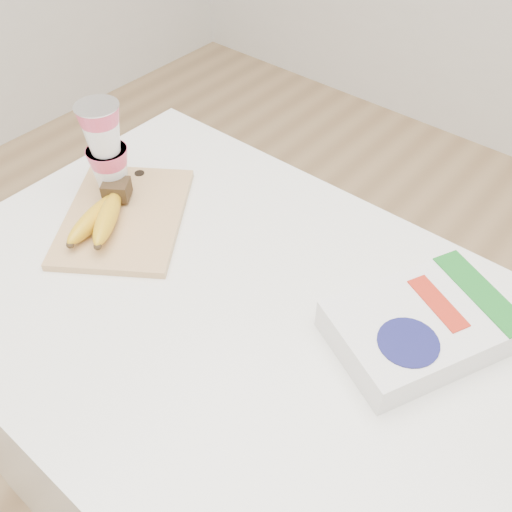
{
  "coord_description": "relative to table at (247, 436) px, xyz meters",
  "views": [
    {
      "loc": [
        0.39,
        -0.44,
        1.53
      ],
      "look_at": [
        -0.04,
        0.08,
        0.86
      ],
      "focal_mm": 40.0,
      "sensor_mm": 36.0,
      "label": 1
    }
  ],
  "objects": [
    {
      "name": "cutting_board",
      "position": [
        -0.32,
        0.03,
        0.42
      ],
      "size": [
        0.34,
        0.36,
        0.01
      ],
      "primitive_type": "cube",
      "rotation": [
        0.0,
        0.0,
        0.61
      ],
      "color": "tan",
      "rests_on": "table"
    },
    {
      "name": "bananas",
      "position": [
        -0.33,
        -0.01,
        0.44
      ],
      "size": [
        0.15,
        0.19,
        0.05
      ],
      "color": "#382816",
      "rests_on": "cutting_board"
    },
    {
      "name": "yogurt_stack",
      "position": [
        -0.39,
        0.06,
        0.52
      ],
      "size": [
        0.08,
        0.08,
        0.19
      ],
      "color": "white",
      "rests_on": "cutting_board"
    },
    {
      "name": "cereal_box",
      "position": [
        0.24,
        0.13,
        0.44
      ],
      "size": [
        0.27,
        0.31,
        0.06
      ],
      "rotation": [
        0.0,
        0.0,
        -0.44
      ],
      "color": "silver",
      "rests_on": "table"
    },
    {
      "name": "table",
      "position": [
        0.0,
        0.0,
        0.0
      ],
      "size": [
        1.09,
        0.73,
        0.82
      ],
      "primitive_type": "cube",
      "color": "white",
      "rests_on": "ground"
    }
  ]
}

